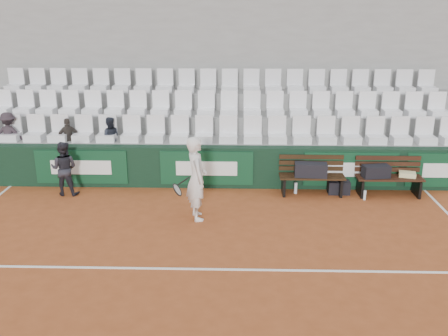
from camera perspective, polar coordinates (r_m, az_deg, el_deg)
ground at (r=8.53m, az=-2.18°, el=-11.50°), size 80.00×80.00×0.00m
court_baseline at (r=8.53m, az=-2.18°, el=-11.48°), size 18.00×0.06×0.01m
back_barrier at (r=11.98m, az=-0.67°, el=0.13°), size 18.00×0.34×1.00m
grandstand_tier_front at (r=12.59m, az=-0.87°, el=1.03°), size 18.00×0.95×1.00m
grandstand_tier_mid at (r=13.44m, az=-0.71°, el=3.15°), size 18.00×0.95×1.45m
grandstand_tier_back at (r=14.30m, az=-0.56°, el=5.02°), size 18.00×0.95×1.90m
grandstand_rear_wall at (r=14.69m, az=-0.48°, el=10.33°), size 18.00×0.30×4.40m
seat_row_front at (r=12.20m, az=-0.92°, el=4.44°), size 11.90×0.44×0.63m
seat_row_mid at (r=13.03m, az=-0.75°, el=7.37°), size 11.90×0.44×0.63m
seat_row_back at (r=13.89m, az=-0.60°, el=9.93°), size 11.90×0.44×0.63m
bench_left at (r=11.78m, az=9.97°, el=-1.91°), size 1.50×0.56×0.45m
bench_right at (r=12.13m, az=18.29°, el=-1.98°), size 1.50×0.56×0.45m
sports_bag_left at (r=11.61m, az=9.89°, el=-0.20°), size 0.75×0.37×0.31m
sports_bag_right at (r=11.90m, az=16.99°, el=-0.37°), size 0.64×0.38×0.28m
towel at (r=12.21m, az=20.21°, el=-0.69°), size 0.42×0.35×0.10m
sports_bag_ground at (r=11.97m, az=12.97°, el=-2.15°), size 0.50×0.31×0.30m
water_bottle_near at (r=11.78m, az=8.19°, el=-2.27°), size 0.08×0.08×0.27m
water_bottle_far at (r=11.73m, az=15.79°, el=-3.01°), size 0.06×0.06×0.22m
tennis_player at (r=10.11m, az=-3.17°, el=-1.19°), size 0.78×0.73×1.74m
ball_kid at (r=12.02m, az=-17.81°, el=-0.04°), size 0.63×0.50×1.27m
spectator_a at (r=13.44m, az=-23.57°, el=5.33°), size 0.75×0.44×1.14m
spectator_b at (r=12.90m, az=-17.51°, el=5.21°), size 0.64×0.46×1.01m
spectator_c at (r=12.60m, az=-13.05°, el=5.37°), size 0.57×0.48×1.04m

